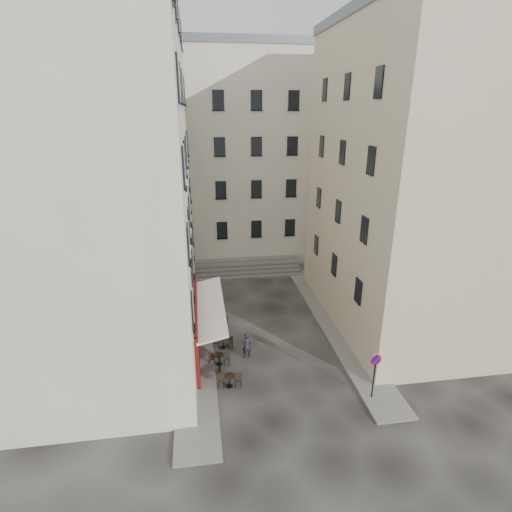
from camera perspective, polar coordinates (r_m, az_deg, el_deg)
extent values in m
plane|color=black|center=(23.75, 2.75, -14.01)|extent=(90.00, 90.00, 0.00)
cube|color=slate|center=(26.77, -8.58, -9.78)|extent=(2.00, 22.00, 0.12)
cube|color=slate|center=(27.25, 10.96, -9.36)|extent=(2.00, 18.00, 0.12)
cube|color=beige|center=(23.40, -24.97, 10.15)|extent=(12.00, 16.00, 20.00)
cube|color=beige|center=(27.29, 24.05, 9.35)|extent=(12.00, 14.00, 18.00)
cube|color=slate|center=(27.38, 27.19, 28.71)|extent=(12.20, 14.20, 0.60)
cube|color=beige|center=(38.58, -4.11, 13.74)|extent=(18.00, 10.00, 18.00)
cube|color=slate|center=(38.65, -4.49, 27.57)|extent=(18.20, 10.20, 0.60)
cube|color=#44090E|center=(23.32, -8.54, -9.85)|extent=(0.25, 7.00, 3.50)
cube|color=black|center=(23.50, -8.40, -10.58)|extent=(0.06, 3.85, 2.00)
cube|color=white|center=(22.75, -6.62, -7.12)|extent=(1.58, 7.30, 0.41)
cube|color=#5C5A57|center=(34.06, -1.09, -2.64)|extent=(9.00, 1.80, 0.20)
cube|color=#5C5A57|center=(34.40, -1.19, -2.05)|extent=(9.00, 1.80, 0.20)
cube|color=#5C5A57|center=(34.73, -1.29, -1.46)|extent=(9.00, 1.80, 0.20)
cube|color=#5C5A57|center=(35.08, -1.39, -0.89)|extent=(9.00, 1.80, 0.20)
cylinder|color=black|center=(22.35, -5.22, -15.13)|extent=(0.10, 0.10, 0.90)
sphere|color=black|center=(22.08, -5.26, -14.14)|extent=(0.12, 0.12, 0.12)
cylinder|color=black|center=(25.28, -5.72, -10.56)|extent=(0.10, 0.10, 0.90)
sphere|color=black|center=(25.04, -5.76, -9.64)|extent=(0.12, 0.12, 0.12)
cylinder|color=black|center=(28.34, -6.11, -6.96)|extent=(0.10, 0.10, 0.90)
sphere|color=black|center=(28.13, -6.14, -6.10)|extent=(0.12, 0.12, 0.12)
cylinder|color=black|center=(20.80, 16.48, -16.30)|extent=(0.06, 0.06, 2.51)
cylinder|color=red|center=(20.23, 16.77, -14.01)|extent=(0.58, 0.10, 0.58)
cylinder|color=navy|center=(20.21, 16.80, -14.05)|extent=(0.42, 0.09, 0.42)
cube|color=red|center=(20.19, 16.83, -14.09)|extent=(0.34, 0.07, 0.34)
cylinder|color=black|center=(21.47, -3.80, -18.05)|extent=(0.35, 0.35, 0.02)
cylinder|color=black|center=(21.28, -3.82, -17.38)|extent=(0.05, 0.05, 0.67)
cylinder|color=black|center=(21.09, -3.84, -16.72)|extent=(0.58, 0.58, 0.04)
cube|color=black|center=(21.28, -2.61, -17.19)|extent=(0.37, 0.37, 0.87)
cube|color=black|center=(21.31, -5.06, -17.20)|extent=(0.37, 0.37, 0.87)
cylinder|color=black|center=(23.03, -5.26, -15.11)|extent=(0.33, 0.33, 0.02)
cylinder|color=black|center=(22.86, -5.29, -14.50)|extent=(0.05, 0.05, 0.63)
cylinder|color=black|center=(22.69, -5.31, -13.90)|extent=(0.54, 0.54, 0.04)
cube|color=black|center=(22.85, -4.24, -14.35)|extent=(0.34, 0.34, 0.82)
cube|color=black|center=(22.89, -6.36, -14.34)|extent=(0.34, 0.34, 0.82)
cylinder|color=black|center=(24.36, -4.71, -12.90)|extent=(0.32, 0.32, 0.02)
cylinder|color=black|center=(24.20, -4.73, -12.31)|extent=(0.05, 0.05, 0.63)
cylinder|color=black|center=(24.05, -4.75, -11.73)|extent=(0.54, 0.54, 0.04)
cube|color=black|center=(24.20, -3.75, -12.16)|extent=(0.34, 0.34, 0.81)
cube|color=black|center=(24.24, -5.72, -12.16)|extent=(0.34, 0.34, 0.81)
cylinder|color=black|center=(26.42, -5.44, -10.04)|extent=(0.36, 0.36, 0.02)
cylinder|color=black|center=(26.26, -5.47, -9.42)|extent=(0.05, 0.05, 0.69)
cylinder|color=black|center=(26.10, -5.49, -8.82)|extent=(0.59, 0.59, 0.04)
cube|color=black|center=(26.25, -4.49, -9.27)|extent=(0.38, 0.38, 0.89)
cube|color=black|center=(26.31, -6.46, -9.28)|extent=(0.38, 0.38, 0.89)
cylinder|color=black|center=(27.00, -6.65, -9.36)|extent=(0.39, 0.39, 0.02)
cylinder|color=black|center=(26.82, -6.68, -8.70)|extent=(0.05, 0.05, 0.75)
cylinder|color=black|center=(26.66, -6.71, -8.06)|extent=(0.65, 0.65, 0.04)
cube|color=black|center=(26.81, -5.64, -8.55)|extent=(0.41, 0.41, 0.97)
cube|color=black|center=(26.89, -7.74, -8.55)|extent=(0.41, 0.41, 0.97)
imported|color=black|center=(23.17, -1.34, -12.62)|extent=(0.63, 0.48, 1.57)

